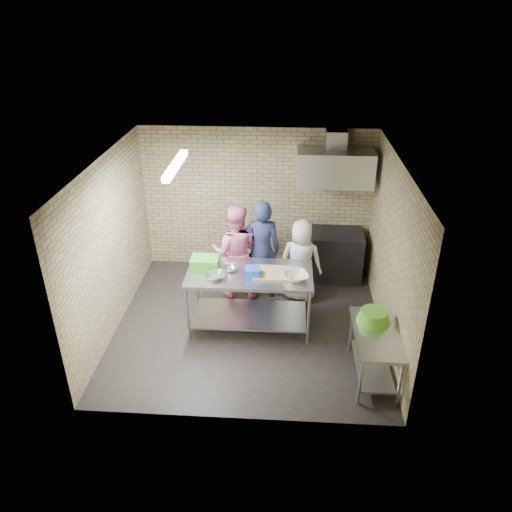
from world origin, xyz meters
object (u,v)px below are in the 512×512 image
at_px(bottle_green, 360,170).
at_px(woman_white, 301,260).
at_px(side_counter, 374,355).
at_px(man_navy, 261,250).
at_px(stove, 328,255).
at_px(green_crate, 205,262).
at_px(bottle_red, 337,168).
at_px(woman_pink, 235,252).
at_px(green_basin, 374,316).
at_px(blue_tub, 252,272).
at_px(prep_table, 250,299).

relative_size(bottle_green, woman_white, 0.10).
relative_size(side_counter, man_navy, 0.67).
height_order(stove, bottle_green, bottle_green).
relative_size(side_counter, bottle_green, 8.00).
relative_size(green_crate, bottle_red, 2.38).
relative_size(man_navy, woman_pink, 1.06).
height_order(green_basin, bottle_red, bottle_red).
xyz_separation_m(green_crate, man_navy, (0.83, 0.78, -0.16)).
height_order(man_navy, woman_white, man_navy).
bearing_deg(blue_tub, man_navy, 85.33).
distance_m(side_counter, bottle_green, 3.41).
bearing_deg(side_counter, stove, 99.29).
bearing_deg(side_counter, green_crate, 153.71).
bearing_deg(green_crate, woman_white, 26.32).
bearing_deg(green_crate, bottle_red, 40.21).
distance_m(stove, green_basin, 2.57).
bearing_deg(woman_white, green_basin, 131.30).
xyz_separation_m(bottle_red, woman_pink, (-1.70, -1.00, -1.19)).
height_order(stove, woman_white, woman_white).
xyz_separation_m(prep_table, blue_tub, (0.05, -0.10, 0.55)).
relative_size(side_counter, woman_pink, 0.71).
bearing_deg(green_crate, side_counter, -26.29).
height_order(blue_tub, green_basin, blue_tub).
xyz_separation_m(side_counter, green_crate, (-2.49, 1.23, 0.67)).
bearing_deg(blue_tub, woman_pink, 110.51).
distance_m(blue_tub, man_navy, 1.01).
relative_size(green_crate, woman_pink, 0.25).
xyz_separation_m(bottle_green, woman_pink, (-2.10, -1.00, -1.17)).
bearing_deg(bottle_green, side_counter, -90.00).
xyz_separation_m(blue_tub, man_navy, (0.08, 1.00, -0.14)).
height_order(stove, man_navy, man_navy).
height_order(prep_table, bottle_red, bottle_red).
relative_size(man_navy, woman_white, 1.22).
bearing_deg(man_navy, green_crate, 39.99).
height_order(green_crate, bottle_green, bottle_green).
bearing_deg(stove, green_crate, -143.20).
distance_m(prep_table, man_navy, 1.00).
distance_m(prep_table, side_counter, 2.10).
bearing_deg(green_basin, prep_table, 154.09).
bearing_deg(prep_table, stove, 50.89).
bearing_deg(green_basin, woman_pink, 140.08).
bearing_deg(blue_tub, green_crate, 163.65).
bearing_deg(side_counter, bottle_red, 97.62).
distance_m(prep_table, stove, 2.12).
distance_m(stove, green_crate, 2.61).
bearing_deg(stove, green_basin, -80.24).
bearing_deg(prep_table, blue_tub, -63.43).
height_order(woman_pink, woman_white, woman_pink).
xyz_separation_m(side_counter, blue_tub, (-1.74, 1.01, 0.66)).
relative_size(prep_table, green_crate, 4.50).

